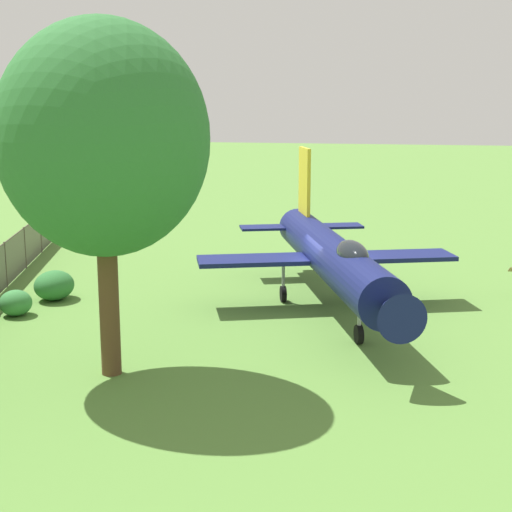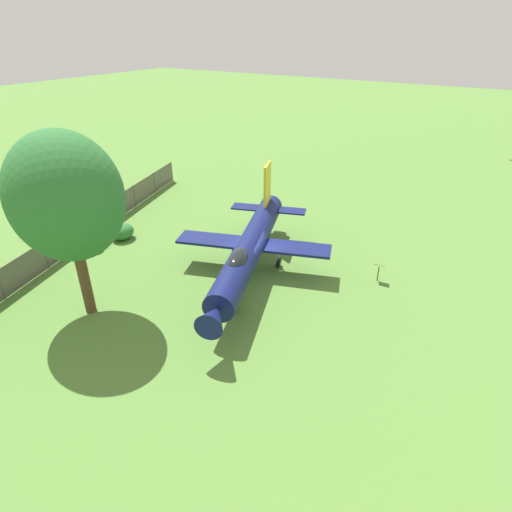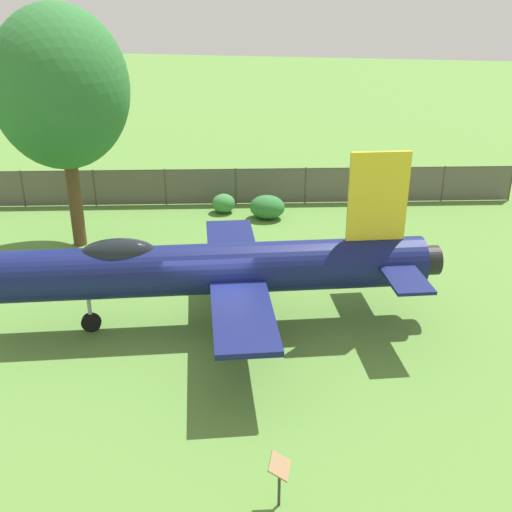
{
  "view_description": "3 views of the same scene",
  "coord_description": "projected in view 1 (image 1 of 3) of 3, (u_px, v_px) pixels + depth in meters",
  "views": [
    {
      "loc": [
        2.61,
        -26.29,
        7.45
      ],
      "look_at": [
        -2.09,
        -3.04,
        2.5
      ],
      "focal_mm": 53.48,
      "sensor_mm": 36.0,
      "label": 1
    },
    {
      "loc": [
        11.95,
        -18.62,
        13.41
      ],
      "look_at": [
        0.93,
        -0.88,
        1.95
      ],
      "focal_mm": 29.8,
      "sensor_mm": 36.0,
      "label": 2
    },
    {
      "loc": [
        15.78,
        5.09,
        9.41
      ],
      "look_at": [
        -0.86,
        1.08,
        2.12
      ],
      "focal_mm": 41.88,
      "sensor_mm": 36.0,
      "label": 3
    }
  ],
  "objects": [
    {
      "name": "display_jet",
      "position": [
        333.0,
        257.0,
        26.5
      ],
      "size": [
        9.34,
        14.4,
        5.45
      ],
      "rotation": [
        0.0,
        0.0,
        5.05
      ],
      "color": "#111951",
      "rests_on": "ground_plane"
    },
    {
      "name": "shrub_by_tree",
      "position": [
        54.0,
        285.0,
        28.5
      ],
      "size": [
        1.44,
        1.66,
        1.1
      ],
      "color": "#2D7033",
      "rests_on": "ground_plane"
    },
    {
      "name": "shade_tree",
      "position": [
        102.0,
        140.0,
        19.66
      ],
      "size": [
        5.62,
        5.06,
        9.49
      ],
      "color": "brown",
      "rests_on": "ground_plane"
    },
    {
      "name": "ground_plane",
      "position": [
        330.0,
        310.0,
        27.25
      ],
      "size": [
        200.0,
        200.0,
        0.0
      ],
      "primitive_type": "plane",
      "color": "#568438"
    },
    {
      "name": "shrub_near_fence",
      "position": [
        16.0,
        303.0,
        26.44
      ],
      "size": [
        1.13,
        1.12,
        0.91
      ],
      "color": "#387F3D",
      "rests_on": "ground_plane"
    }
  ]
}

